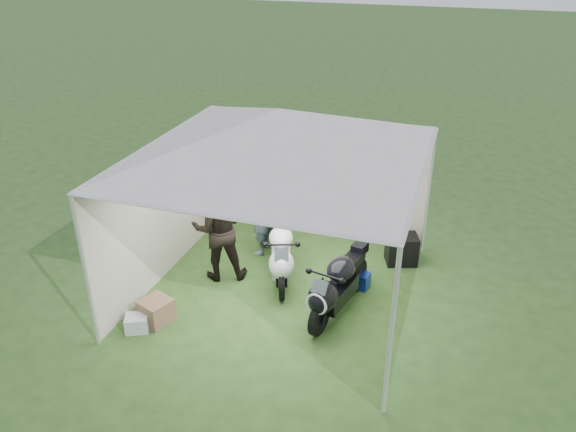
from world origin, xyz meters
name	(u,v)px	position (x,y,z in m)	size (l,w,h in m)	color
ground	(280,291)	(0.00, 0.00, 0.00)	(80.00, 80.00, 0.00)	#29471C
canopy_tent	(280,137)	(0.00, 0.03, 2.58)	(5.66, 5.66, 3.00)	silver
motorcycle_white	(281,253)	(-0.10, 0.35, 0.49)	(0.83, 1.72, 0.88)	black
motorcycle_black	(336,286)	(0.98, -0.29, 0.50)	(0.64, 1.81, 0.90)	black
paddock_stand	(358,279)	(1.15, 0.52, 0.14)	(0.36, 0.23, 0.27)	#1532B3
person_dark_jacket	(219,228)	(-1.09, 0.13, 0.89)	(0.87, 0.68, 1.79)	black
person_blue_jacket	(262,212)	(-0.71, 1.09, 0.79)	(0.58, 0.38, 1.59)	slate
equipment_box	(402,249)	(1.70, 1.51, 0.26)	(0.51, 0.41, 0.51)	black
crate_0	(154,310)	(-1.54, -1.25, 0.14)	(0.42, 0.33, 0.28)	silver
crate_1	(156,311)	(-1.48, -1.30, 0.18)	(0.41, 0.41, 0.37)	brown
crate_2	(137,323)	(-1.64, -1.57, 0.12)	(0.32, 0.27, 0.24)	#AFB4B8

